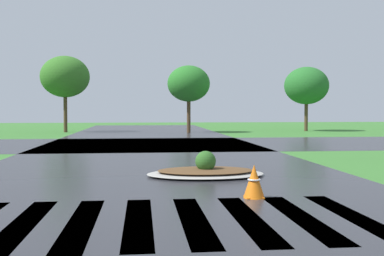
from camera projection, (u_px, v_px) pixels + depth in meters
The scene contains 6 objects.
asphalt_roadway at pixel (157, 179), 12.16m from camera, with size 10.72×80.00×0.01m, color #2B2B30.
asphalt_cross_road at pixel (150, 144), 24.14m from camera, with size 90.00×9.65×0.01m, color #2B2B30.
crosswalk_stripes at pixel (166, 220), 7.66m from camera, with size 6.75×3.55×0.01m.
median_island at pixel (206, 171), 12.72m from camera, with size 3.17×2.05×0.68m.
traffic_cone at pixel (254, 182), 9.57m from camera, with size 0.44×0.44×0.68m.
background_treeline at pixel (161, 85), 36.36m from camera, with size 42.10×4.98×5.88m.
Camera 1 is at (-0.39, -2.12, 1.82)m, focal length 44.08 mm.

